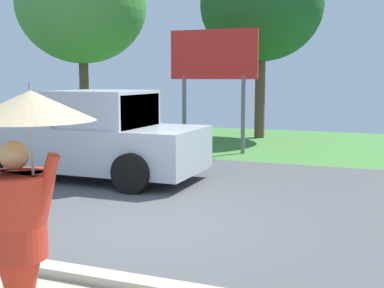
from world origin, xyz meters
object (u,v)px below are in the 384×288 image
monk_pedestrian (21,223)px  pickup_truck (85,137)px  roadside_billboard (213,63)px  tree_left_far (261,5)px  tree_center_back (82,4)px

monk_pedestrian → pickup_truck: 7.19m
monk_pedestrian → pickup_truck: size_ratio=0.41×
monk_pedestrian → roadside_billboard: roadside_billboard is taller
roadside_billboard → monk_pedestrian: bearing=-78.5°
roadside_billboard → tree_left_far: bearing=83.6°
monk_pedestrian → tree_left_far: size_ratio=0.32×
pickup_truck → roadside_billboard: size_ratio=1.49×
tree_left_far → tree_center_back: tree_center_back is taller
pickup_truck → tree_center_back: 9.96m
pickup_truck → tree_center_back: bearing=119.6°
tree_left_far → monk_pedestrian: bearing=-83.1°
monk_pedestrian → tree_center_back: tree_center_back is taller
tree_left_far → tree_center_back: size_ratio=0.92×
pickup_truck → tree_center_back: (-5.01, 7.59, 4.05)m
tree_center_back → tree_left_far: bearing=6.5°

